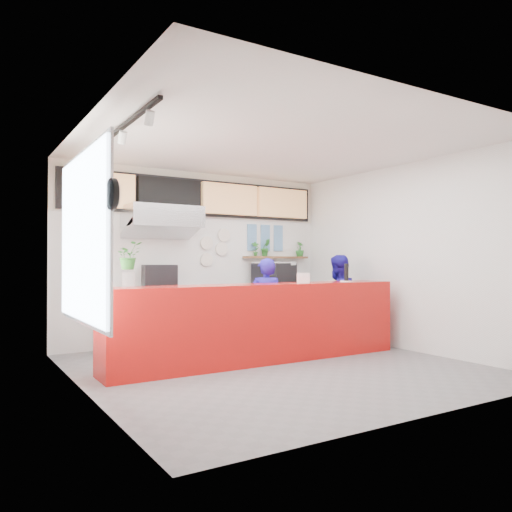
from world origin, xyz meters
name	(u,v)px	position (x,y,z in m)	size (l,w,h in m)	color
floor	(277,367)	(0.00, 0.00, 0.00)	(5.00, 5.00, 0.00)	slate
ceiling	(277,145)	(0.00, 0.00, 3.00)	(5.00, 5.00, 0.00)	silver
wall_back	(198,257)	(0.00, 2.50, 1.50)	(5.00, 5.00, 0.00)	white
wall_left	(86,254)	(-2.50, 0.00, 1.50)	(5.00, 5.00, 0.00)	white
wall_right	(406,256)	(2.50, 0.00, 1.50)	(5.00, 5.00, 0.00)	white
service_counter	(261,323)	(0.00, 0.40, 0.55)	(4.50, 0.60, 1.10)	red
cream_band	(199,195)	(0.00, 2.49, 2.60)	(5.00, 0.02, 0.80)	beige
prep_bench	(161,321)	(-0.80, 2.20, 0.45)	(1.80, 0.60, 0.90)	#B2B5BA
panini_oven	(159,279)	(-0.84, 2.20, 1.13)	(0.52, 0.52, 0.47)	black
extraction_hood	(163,217)	(-0.80, 2.15, 2.15)	(1.20, 0.70, 0.35)	#B2B5BA
hood_lip	(163,229)	(-0.80, 2.15, 1.95)	(1.20, 0.70, 0.08)	#B2B5BA
right_bench	(278,313)	(1.50, 2.20, 0.45)	(1.80, 0.60, 0.90)	#B2B5BA
espresso_machine	(274,276)	(1.42, 2.20, 1.14)	(0.76, 0.54, 0.49)	black
espresso_tray	(274,263)	(1.42, 2.20, 1.38)	(0.70, 0.48, 0.06)	silver
herb_shelf	(276,257)	(1.60, 2.40, 1.50)	(1.40, 0.18, 0.04)	brown
menu_board_far_left	(100,190)	(-1.75, 2.38, 2.55)	(1.10, 0.10, 0.55)	tan
menu_board_mid_left	(170,195)	(-0.59, 2.38, 2.55)	(1.10, 0.10, 0.55)	black
menu_board_mid_right	(230,199)	(0.57, 2.38, 2.55)	(1.10, 0.10, 0.55)	tan
menu_board_far_right	(282,203)	(1.73, 2.38, 2.55)	(1.10, 0.10, 0.55)	tan
soffit	(199,198)	(0.00, 2.46, 2.55)	(4.80, 0.04, 0.65)	black
window_pane	(82,237)	(-2.47, 0.30, 1.70)	(0.04, 2.20, 1.90)	silver
window_frame	(84,237)	(-2.45, 0.30, 1.70)	(0.03, 2.30, 2.00)	#B2B5BA
wall_clock_rim	(112,194)	(-2.46, -0.90, 2.05)	(0.30, 0.30, 0.05)	black
wall_clock_face	(116,194)	(-2.43, -0.90, 2.05)	(0.26, 0.26, 0.02)	white
track_rail	(123,127)	(-2.10, 0.00, 2.94)	(0.05, 2.40, 0.04)	black
dec_plate_a	(207,243)	(0.15, 2.47, 1.75)	(0.24, 0.24, 0.03)	silver
dec_plate_b	(222,249)	(0.45, 2.47, 1.65)	(0.24, 0.24, 0.03)	silver
dec_plate_c	(207,260)	(0.15, 2.47, 1.45)	(0.24, 0.24, 0.03)	silver
dec_plate_d	(224,235)	(0.50, 2.47, 1.90)	(0.24, 0.24, 0.03)	silver
photo_frame_a	(252,231)	(1.10, 2.48, 2.00)	(0.20, 0.02, 0.25)	#598CBF
photo_frame_b	(265,231)	(1.40, 2.48, 2.00)	(0.20, 0.02, 0.25)	#598CBF
photo_frame_c	(278,232)	(1.70, 2.48, 2.00)	(0.20, 0.02, 0.25)	#598CBF
photo_frame_d	(252,244)	(1.10, 2.48, 1.75)	(0.20, 0.02, 0.25)	#598CBF
photo_frame_e	(265,244)	(1.40, 2.48, 1.75)	(0.20, 0.02, 0.25)	#598CBF
photo_frame_f	(278,245)	(1.70, 2.48, 1.75)	(0.20, 0.02, 0.25)	#598CBF
staff_center	(266,306)	(0.40, 0.90, 0.73)	(0.54, 0.35, 1.47)	#1E1698
staff_right	(338,300)	(1.82, 0.86, 0.77)	(0.75, 0.58, 1.53)	#1E1698
herb_a	(255,249)	(1.13, 2.40, 1.66)	(0.14, 0.10, 0.28)	#276F26
herb_b	(266,248)	(1.36, 2.40, 1.69)	(0.18, 0.15, 0.33)	#276F26
herb_d	(300,249)	(2.16, 2.40, 1.67)	(0.16, 0.15, 0.29)	#276F26
glass_vase	(128,280)	(-1.92, 0.34, 1.19)	(0.16, 0.16, 0.19)	white
basil_vase	(129,256)	(-1.92, 0.34, 1.49)	(0.30, 0.26, 0.34)	#276F26
napkin_holder	(303,278)	(0.74, 0.39, 1.17)	(0.17, 0.10, 0.15)	white
white_plate	(346,281)	(1.58, 0.39, 1.11)	(0.20, 0.20, 0.02)	white
pepper_mill	(346,272)	(1.58, 0.39, 1.25)	(0.07, 0.07, 0.27)	black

